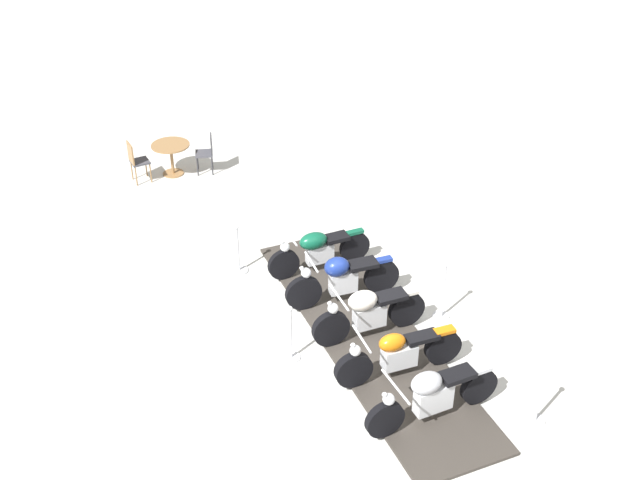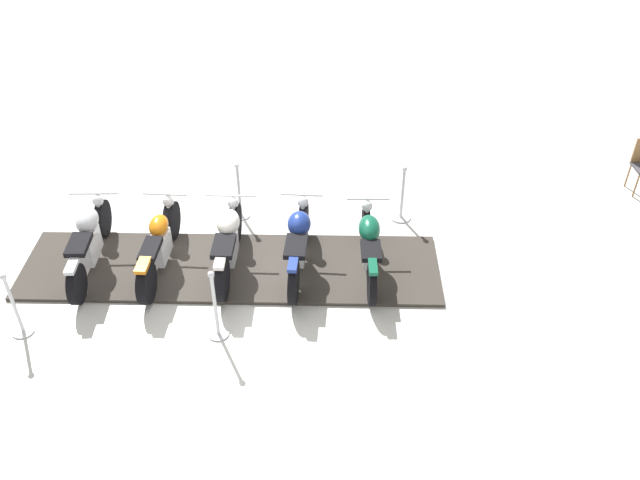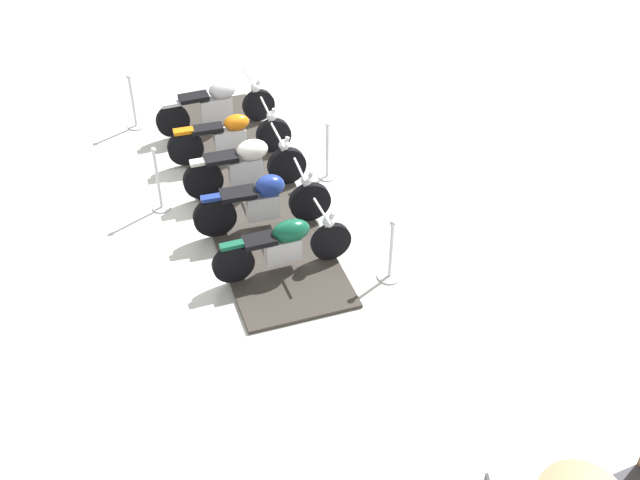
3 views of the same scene
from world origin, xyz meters
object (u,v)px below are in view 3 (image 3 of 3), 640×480
stanchion_left_rear (134,110)px  stanchion_right_front (390,261)px  motorcycle_chrome (218,104)px  stanchion_right_mid (327,159)px  stanchion_left_mid (159,188)px  motorcycle_cream (247,165)px  motorcycle_navy (264,201)px  motorcycle_forest (286,243)px  motorcycle_copper (231,136)px

stanchion_left_rear → stanchion_right_front: bearing=-7.4°
motorcycle_chrome → stanchion_right_mid: (2.55, -0.08, -0.17)m
stanchion_left_mid → motorcycle_cream: bearing=55.3°
motorcycle_navy → stanchion_left_mid: bearing=146.8°
motorcycle_chrome → stanchion_left_mid: stanchion_left_mid is taller
motorcycle_cream → motorcycle_chrome: (-1.76, 1.22, -0.01)m
stanchion_right_front → motorcycle_cream: bearing=172.1°
motorcycle_navy → stanchion_left_mid: size_ratio=1.53×
motorcycle_forest → motorcycle_navy: (-0.88, 0.60, 0.03)m
motorcycle_forest → stanchion_right_mid: size_ratio=1.69×
stanchion_left_rear → stanchion_right_front: (6.14, -0.80, -0.05)m
motorcycle_forest → motorcycle_copper: size_ratio=0.99×
stanchion_left_mid → stanchion_left_rear: 2.75m
stanchion_left_rear → stanchion_right_mid: stanchion_left_rear is taller
motorcycle_cream → stanchion_left_rear: 3.12m
stanchion_left_rear → stanchion_right_mid: 3.95m
motorcycle_copper → motorcycle_chrome: (-0.87, 0.62, 0.06)m
stanchion_right_front → motorcycle_chrome: bearing=161.1°
motorcycle_cream → motorcycle_copper: (-0.88, 0.60, -0.07)m
motorcycle_navy → stanchion_left_rear: (-3.97, 0.99, -0.19)m
stanchion_right_mid → motorcycle_copper: bearing=-162.1°
motorcycle_navy → stanchion_right_front: size_ratio=1.72×
motorcycle_chrome → stanchion_left_mid: size_ratio=1.69×
motorcycle_cream → stanchion_right_front: bearing=-62.3°
stanchion_left_mid → stanchion_right_front: bearing=11.2°
motorcycle_forest → stanchion_right_front: bearing=-25.5°
motorcycle_chrome → stanchion_right_front: bearing=-76.4°
stanchion_right_front → motorcycle_forest: bearing=-148.8°
motorcycle_copper → stanchion_left_rear: stanchion_left_rear is taller
stanchion_left_mid → motorcycle_forest: bearing=-0.3°
stanchion_right_front → stanchion_left_rear: bearing=172.6°
motorcycle_navy → stanchion_left_mid: stanchion_left_mid is taller
stanchion_left_rear → stanchion_right_front: 6.19m
motorcycle_copper → motorcycle_chrome: size_ratio=0.93×
motorcycle_chrome → stanchion_left_rear: (-1.33, -0.85, -0.18)m
motorcycle_forest → motorcycle_copper: motorcycle_copper is taller
motorcycle_navy → stanchion_left_rear: size_ratio=1.66×
motorcycle_copper → stanchion_right_front: size_ratio=1.77×
motorcycle_cream → motorcycle_chrome: motorcycle_cream is taller
motorcycle_chrome → stanchion_left_rear: 1.59m
stanchion_left_rear → motorcycle_forest: bearing=-18.1°
stanchion_right_mid → stanchion_right_front: (2.26, -1.57, -0.05)m
motorcycle_chrome → motorcycle_copper: bearing=-92.9°
stanchion_left_rear → stanchion_right_mid: (3.88, 0.77, 0.01)m
motorcycle_navy → stanchion_right_mid: bearing=40.8°
motorcycle_cream → motorcycle_copper: size_ratio=0.96×
motorcycle_forest → motorcycle_cream: bearing=89.0°
stanchion_right_mid → stanchion_right_front: 2.75m
motorcycle_forest → motorcycle_chrome: 4.28m
stanchion_right_front → stanchion_right_mid: bearing=145.3°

